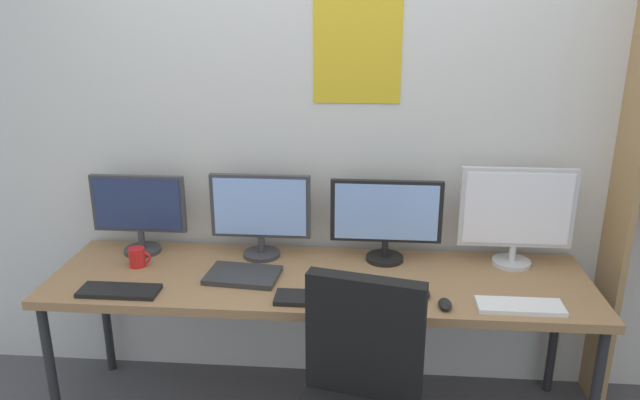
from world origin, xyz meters
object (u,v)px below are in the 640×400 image
at_px(keyboard_right, 520,306).
at_px(mouse_left_side, 423,293).
at_px(monitor_far_right, 516,213).
at_px(coffee_mug, 138,257).
at_px(monitor_center_right, 386,217).
at_px(keyboard_left, 119,291).
at_px(laptop_closed, 243,275).
at_px(monitor_center_left, 260,212).
at_px(monitor_far_left, 139,210).
at_px(keyboard_center, 315,298).
at_px(mouse_right_side, 445,304).
at_px(desk, 319,286).

bearing_deg(keyboard_right, mouse_left_side, 169.42).
height_order(monitor_far_right, coffee_mug, monitor_far_right).
bearing_deg(keyboard_right, monitor_center_right, 140.72).
relative_size(keyboard_left, keyboard_right, 0.98).
bearing_deg(laptop_closed, coffee_mug, 176.32).
bearing_deg(keyboard_right, keyboard_left, 180.00).
relative_size(keyboard_right, laptop_closed, 1.09).
bearing_deg(mouse_left_side, monitor_center_left, 153.86).
bearing_deg(coffee_mug, monitor_far_left, 103.19).
bearing_deg(keyboard_center, keyboard_right, 0.00).
height_order(keyboard_right, coffee_mug, coffee_mug).
relative_size(keyboard_left, mouse_right_side, 3.54).
relative_size(monitor_far_right, coffee_mug, 4.92).
height_order(monitor_center_left, mouse_right_side, monitor_center_left).
bearing_deg(monitor_far_left, laptop_closed, -24.29).
bearing_deg(mouse_left_side, keyboard_left, -176.83).
height_order(monitor_center_right, keyboard_center, monitor_center_right).
distance_m(monitor_far_right, mouse_left_side, 0.63).
bearing_deg(monitor_center_left, mouse_right_side, -28.90).
relative_size(desk, coffee_mug, 22.97).
bearing_deg(keyboard_center, coffee_mug, 162.28).
bearing_deg(monitor_center_left, mouse_left_side, -26.14).
bearing_deg(monitor_center_left, coffee_mug, -163.28).
relative_size(monitor_center_left, coffee_mug, 4.53).
bearing_deg(monitor_center_left, monitor_far_left, -180.00).
bearing_deg(keyboard_center, desk, 90.00).
xyz_separation_m(monitor_center_right, monitor_far_right, (0.60, 0.00, 0.04)).
distance_m(monitor_far_left, laptop_closed, 0.64).
distance_m(monitor_far_right, keyboard_right, 0.51).
distance_m(monitor_center_left, monitor_center_right, 0.60).
bearing_deg(monitor_far_left, keyboard_left, -82.58).
bearing_deg(coffee_mug, monitor_center_right, 8.26).
xyz_separation_m(keyboard_left, keyboard_right, (1.68, 0.00, 0.00)).
distance_m(desk, laptop_closed, 0.35).
relative_size(monitor_center_left, monitor_far_right, 0.92).
bearing_deg(keyboard_center, keyboard_left, 180.00).
bearing_deg(laptop_closed, desk, 11.88).
bearing_deg(mouse_left_side, monitor_far_left, 164.69).
distance_m(desk, monitor_center_right, 0.45).
relative_size(monitor_far_right, keyboard_left, 1.54).
height_order(keyboard_center, mouse_left_side, mouse_left_side).
distance_m(monitor_far_right, keyboard_left, 1.81).
xyz_separation_m(monitor_far_left, keyboard_left, (0.06, -0.44, -0.21)).
relative_size(monitor_center_right, monitor_far_right, 1.01).
bearing_deg(monitor_far_left, monitor_far_right, 0.00).
distance_m(keyboard_right, mouse_right_side, 0.30).
bearing_deg(keyboard_center, mouse_right_side, -2.01).
bearing_deg(monitor_far_right, mouse_right_side, -128.12).
bearing_deg(keyboard_right, keyboard_center, 180.00).
relative_size(keyboard_center, mouse_left_side, 3.46).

